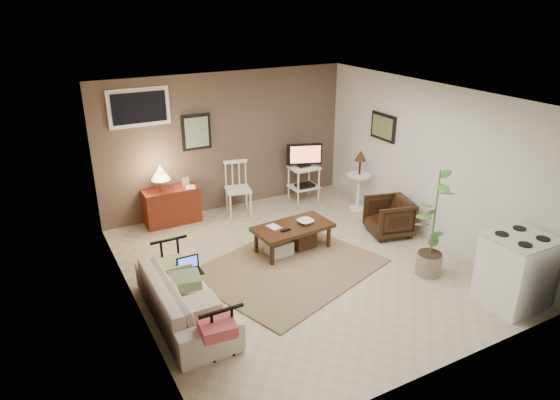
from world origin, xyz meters
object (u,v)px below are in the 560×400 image
side_table (359,173)px  stove (515,270)px  coffee_table (292,236)px  sofa (184,291)px  spindle_chair (238,189)px  armchair (389,215)px  red_console (171,203)px  tv_stand (304,171)px  potted_plant (434,220)px

side_table → stove: side_table is taller
coffee_table → sofa: 2.12m
spindle_chair → armchair: 2.61m
sofa → side_table: size_ratio=1.68×
coffee_table → spindle_chair: 1.72m
coffee_table → side_table: (1.81, 0.82, 0.44)m
red_console → stove: size_ratio=1.13×
spindle_chair → tv_stand: 1.32m
spindle_chair → armchair: spindle_chair is taller
red_console → side_table: 3.27m
red_console → armchair: red_console is taller
sofa → tv_stand: tv_stand is taller
sofa → side_table: side_table is taller
red_console → side_table: (3.09, -1.02, 0.32)m
sofa → side_table: bearing=-66.1°
coffee_table → sofa: bearing=-156.4°
armchair → coffee_table: bearing=-83.7°
sofa → armchair: bearing=-80.2°
spindle_chair → sofa: bearing=-125.6°
potted_plant → red_console: bearing=128.0°
side_table → armchair: size_ratio=1.67×
red_console → armchair: 3.58m
side_table → stove: (-0.11, -3.30, -0.22)m
spindle_chair → side_table: side_table is taller
side_table → red_console: bearing=161.7°
sofa → tv_stand: size_ratio=1.70×
side_table → potted_plant: potted_plant is taller
sofa → side_table: (3.75, 1.66, 0.32)m
coffee_table → side_table: bearing=24.3°
sofa → tv_stand: bearing=-51.4°
sofa → stove: (3.64, -1.63, 0.10)m
armchair → stove: bearing=15.9°
side_table → stove: size_ratio=1.18×
red_console → spindle_chair: 1.17m
red_console → side_table: size_ratio=0.96×
red_console → potted_plant: size_ratio=0.68×
armchair → potted_plant: potted_plant is taller
red_console → sofa: bearing=-103.8°
coffee_table → sofa: size_ratio=0.65×
sofa → red_console: 2.77m
side_table → stove: 3.31m
spindle_chair → side_table: size_ratio=0.83×
red_console → tv_stand: bearing=-4.1°
coffee_table → tv_stand: bearing=54.2°
sofa → stove: stove is taller
side_table → potted_plant: size_ratio=0.72×
spindle_chair → side_table: 2.14m
potted_plant → stove: (0.39, -1.01, -0.35)m
tv_stand → stove: (0.50, -4.14, -0.11)m
sofa → potted_plant: potted_plant is taller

